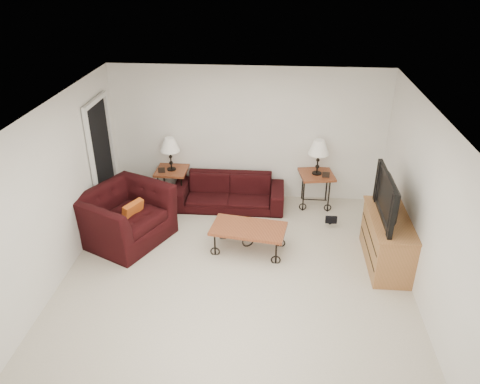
% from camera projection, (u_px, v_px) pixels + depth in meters
% --- Properties ---
extents(ground, '(5.00, 5.00, 0.00)m').
position_uv_depth(ground, '(236.00, 274.00, 6.90)').
color(ground, beige).
rests_on(ground, ground).
extents(wall_back, '(5.00, 0.02, 2.50)m').
position_uv_depth(wall_back, '(248.00, 134.00, 8.52)').
color(wall_back, silver).
rests_on(wall_back, ground).
extents(wall_front, '(5.00, 0.02, 2.50)m').
position_uv_depth(wall_front, '(210.00, 335.00, 4.11)').
color(wall_front, silver).
rests_on(wall_front, ground).
extents(wall_left, '(0.02, 5.00, 2.50)m').
position_uv_depth(wall_left, '(57.00, 192.00, 6.50)').
color(wall_left, silver).
rests_on(wall_left, ground).
extents(wall_right, '(0.02, 5.00, 2.50)m').
position_uv_depth(wall_right, '(425.00, 207.00, 6.13)').
color(wall_right, silver).
rests_on(wall_right, ground).
extents(ceiling, '(5.00, 5.00, 0.00)m').
position_uv_depth(ceiling, '(235.00, 111.00, 5.73)').
color(ceiling, white).
rests_on(ceiling, wall_back).
extents(doorway, '(0.08, 0.94, 2.04)m').
position_uv_depth(doorway, '(102.00, 160.00, 8.06)').
color(doorway, black).
rests_on(doorway, ground).
extents(sofa, '(2.02, 0.79, 0.59)m').
position_uv_depth(sofa, '(229.00, 192.00, 8.56)').
color(sofa, black).
rests_on(sofa, ground).
extents(side_table_left, '(0.58, 0.58, 0.63)m').
position_uv_depth(side_table_left, '(173.00, 185.00, 8.79)').
color(side_table_left, '#9A4F27').
rests_on(side_table_left, ground).
extents(side_table_right, '(0.68, 0.68, 0.65)m').
position_uv_depth(side_table_right, '(315.00, 189.00, 8.59)').
color(side_table_right, '#9A4F27').
rests_on(side_table_right, ground).
extents(lamp_left, '(0.36, 0.36, 0.63)m').
position_uv_depth(lamp_left, '(170.00, 154.00, 8.50)').
color(lamp_left, black).
rests_on(lamp_left, side_table_left).
extents(lamp_right, '(0.42, 0.42, 0.65)m').
position_uv_depth(lamp_right, '(318.00, 157.00, 8.29)').
color(lamp_right, black).
rests_on(lamp_right, side_table_right).
extents(photo_frame_left, '(0.13, 0.04, 0.10)m').
position_uv_depth(photo_frame_left, '(162.00, 170.00, 8.50)').
color(photo_frame_left, black).
rests_on(photo_frame_left, side_table_left).
extents(photo_frame_right, '(0.13, 0.02, 0.11)m').
position_uv_depth(photo_frame_right, '(326.00, 175.00, 8.28)').
color(photo_frame_right, black).
rests_on(photo_frame_right, side_table_right).
extents(coffee_table, '(1.23, 0.79, 0.43)m').
position_uv_depth(coffee_table, '(248.00, 239.00, 7.33)').
color(coffee_table, '#9A4F27').
rests_on(coffee_table, ground).
extents(armchair, '(1.63, 1.71, 0.86)m').
position_uv_depth(armchair, '(125.00, 216.00, 7.53)').
color(armchair, black).
rests_on(armchair, ground).
extents(throw_pillow, '(0.27, 0.40, 0.39)m').
position_uv_depth(throw_pillow, '(133.00, 213.00, 7.43)').
color(throw_pillow, '#B86017').
rests_on(throw_pillow, armchair).
extents(tv_stand, '(0.55, 1.32, 0.79)m').
position_uv_depth(tv_stand, '(387.00, 241.00, 6.96)').
color(tv_stand, '#B06C41').
rests_on(tv_stand, ground).
extents(television, '(0.15, 1.18, 0.68)m').
position_uv_depth(television, '(393.00, 197.00, 6.62)').
color(television, black).
rests_on(television, tv_stand).
extents(backpack, '(0.33, 0.27, 0.39)m').
position_uv_depth(backpack, '(331.00, 215.00, 8.03)').
color(backpack, black).
rests_on(backpack, ground).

